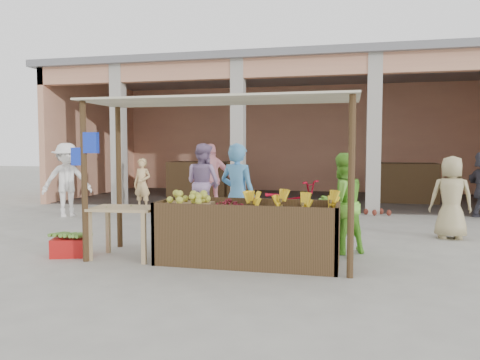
% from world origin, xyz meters
% --- Properties ---
extents(ground, '(60.00, 60.00, 0.00)m').
position_xyz_m(ground, '(0.00, 0.00, 0.00)').
color(ground, gray).
rests_on(ground, ground).
extents(market_building, '(14.40, 6.40, 4.20)m').
position_xyz_m(market_building, '(0.05, 8.93, 2.70)').
color(market_building, tan).
rests_on(market_building, ground).
extents(fruit_stall, '(2.60, 0.95, 0.80)m').
position_xyz_m(fruit_stall, '(0.50, 0.00, 0.40)').
color(fruit_stall, '#48311D').
rests_on(fruit_stall, ground).
extents(stall_awning, '(4.09, 1.35, 2.39)m').
position_xyz_m(stall_awning, '(-0.01, 0.06, 1.98)').
color(stall_awning, '#48311D').
rests_on(stall_awning, ground).
extents(banana_heap, '(1.23, 0.67, 0.22)m').
position_xyz_m(banana_heap, '(1.10, 0.03, 0.91)').
color(banana_heap, yellow).
rests_on(banana_heap, fruit_stall).
extents(melon_tray, '(0.67, 0.58, 0.19)m').
position_xyz_m(melon_tray, '(-0.41, -0.01, 0.89)').
color(melon_tray, '#98764E').
rests_on(melon_tray, fruit_stall).
extents(berry_heap, '(0.47, 0.38, 0.15)m').
position_xyz_m(berry_heap, '(0.20, 0.05, 0.87)').
color(berry_heap, maroon).
rests_on(berry_heap, fruit_stall).
extents(side_table, '(1.02, 0.73, 0.78)m').
position_xyz_m(side_table, '(-1.38, -0.13, 0.65)').
color(side_table, tan).
rests_on(side_table, ground).
extents(papaya_pile, '(0.69, 0.39, 0.20)m').
position_xyz_m(papaya_pile, '(-1.38, -0.13, 0.88)').
color(papaya_pile, '#4A872C').
rests_on(papaya_pile, side_table).
extents(red_crate, '(0.64, 0.55, 0.28)m').
position_xyz_m(red_crate, '(-2.26, -0.20, 0.14)').
color(red_crate, '#B31413').
rests_on(red_crate, ground).
extents(plantain_bundle, '(0.45, 0.32, 0.09)m').
position_xyz_m(plantain_bundle, '(-2.26, -0.20, 0.33)').
color(plantain_bundle, '#5C8E33').
rests_on(plantain_bundle, red_crate).
extents(produce_sacks, '(0.98, 0.73, 0.59)m').
position_xyz_m(produce_sacks, '(2.62, 5.45, 0.30)').
color(produce_sacks, maroon).
rests_on(produce_sacks, ground).
extents(vendor_blue, '(0.82, 0.69, 1.87)m').
position_xyz_m(vendor_blue, '(0.10, 1.04, 0.93)').
color(vendor_blue, '#4E98D7').
rests_on(vendor_blue, ground).
extents(vendor_green, '(0.93, 0.83, 1.68)m').
position_xyz_m(vendor_green, '(1.81, 0.97, 0.84)').
color(vendor_green, '#72C937').
rests_on(vendor_green, ground).
extents(motorcycle, '(1.35, 2.23, 1.10)m').
position_xyz_m(motorcycle, '(0.71, 2.48, 0.55)').
color(motorcycle, '#A7061B').
rests_on(motorcycle, ground).
extents(shopper_a, '(1.33, 1.29, 1.93)m').
position_xyz_m(shopper_a, '(-4.73, 3.45, 0.96)').
color(shopper_a, white).
rests_on(shopper_a, ground).
extents(shopper_b, '(1.25, 1.14, 1.90)m').
position_xyz_m(shopper_b, '(-1.53, 4.94, 0.95)').
color(shopper_b, pink).
rests_on(shopper_b, ground).
extents(shopper_c, '(0.82, 0.53, 1.69)m').
position_xyz_m(shopper_c, '(3.75, 2.63, 0.85)').
color(shopper_c, tan).
rests_on(shopper_c, ground).
extents(shopper_e, '(0.60, 0.50, 1.45)m').
position_xyz_m(shopper_e, '(-3.50, 5.02, 0.72)').
color(shopper_e, '#E0B877').
rests_on(shopper_e, ground).
extents(shopper_f, '(1.08, 0.89, 1.94)m').
position_xyz_m(shopper_f, '(-1.26, 3.38, 0.97)').
color(shopper_f, gray).
rests_on(shopper_f, ground).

